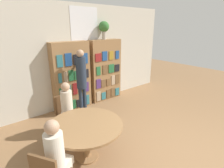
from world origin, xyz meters
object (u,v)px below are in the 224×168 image
Objects in this scene: bookshelf_right at (105,70)px; seated_reader_right at (57,154)px; bookshelf_left at (71,77)px; flower_vase at (104,28)px; librarian_standing at (81,76)px; chair_left_side at (66,113)px; reading_table at (86,129)px; seated_reader_left at (68,107)px.

seated_reader_right is at bearing -137.13° from bookshelf_right.
flower_vase reaches higher than bookshelf_left.
librarian_standing is at bearing -156.82° from bookshelf_right.
flower_vase is 1.76m from librarian_standing.
flower_vase is 0.60× the size of chair_left_side.
flower_vase is (-0.02, 0.00, 1.35)m from bookshelf_right.
seated_reader_right is (-0.70, -0.44, 0.11)m from reading_table.
bookshelf_left reaches higher than seated_reader_left.
bookshelf_left is at bearing 117.23° from seated_reader_right.
seated_reader_right is at bearing -127.38° from librarian_standing.
flower_vase reaches higher than reading_table.
chair_left_side is 1.66m from seated_reader_right.
bookshelf_left and bookshelf_right have the same top height.
bookshelf_left is 1.57× the size of seated_reader_left.
librarian_standing is (1.54, 2.01, 0.38)m from seated_reader_right.
reading_table is at bearing -134.04° from bookshelf_right.
reading_table is (-2.01, -2.07, -0.38)m from bookshelf_right.
bookshelf_right reaches higher than librarian_standing.
chair_left_side is 0.72× the size of seated_reader_left.
chair_left_side is at bearing -90.00° from seated_reader_left.
bookshelf_right is at bearing 45.96° from reading_table.
flower_vase reaches higher than librarian_standing.
chair_left_side reaches higher than reading_table.
chair_left_side is at bearing 86.10° from reading_table.
flower_vase is 4.02m from seated_reader_right.
librarian_standing is (0.84, 1.57, 0.49)m from reading_table.
seated_reader_left is 1.14m from librarian_standing.
reading_table is 1.07× the size of seated_reader_left.
reading_table is (-1.98, -2.08, -1.72)m from flower_vase.
seated_reader_right is (-2.68, -2.52, -1.61)m from flower_vase.
flower_vase reaches higher than seated_reader_right.
flower_vase is 2.81m from seated_reader_left.
seated_reader_right is 2.56m from librarian_standing.
bookshelf_right reaches higher than seated_reader_right.
seated_reader_left reaches higher than chair_left_side.
bookshelf_left reaches higher than seated_reader_right.
bookshelf_left is at bearing 95.41° from librarian_standing.
seated_reader_right is at bearing -120.67° from bookshelf_left.
seated_reader_right reaches higher than seated_reader_left.
reading_table is 1.85m from librarian_standing.
bookshelf_right is 1.57× the size of seated_reader_left.
flower_vase reaches higher than bookshelf_right.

